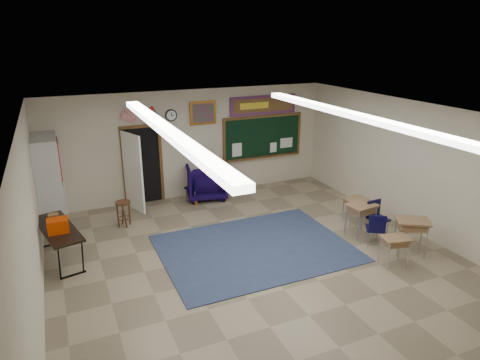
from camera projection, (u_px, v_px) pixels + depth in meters
name	position (u px, v px, depth m)	size (l,w,h in m)	color
floor	(264.00, 268.00, 8.49)	(9.00, 9.00, 0.00)	gray
back_wall	(192.00, 144.00, 11.89)	(8.00, 0.04, 3.00)	beige
front_wall	(478.00, 353.00, 4.11)	(8.00, 0.04, 3.00)	beige
left_wall	(30.00, 237.00, 6.47)	(0.04, 9.00, 3.00)	beige
right_wall	(425.00, 171.00, 9.53)	(0.04, 9.00, 3.00)	beige
ceiling	(267.00, 118.00, 7.51)	(8.00, 9.00, 0.04)	silver
area_rug	(255.00, 248.00, 9.25)	(4.00, 3.00, 0.02)	navy
fluorescent_strips	(267.00, 122.00, 7.53)	(3.86, 6.00, 0.10)	white
doorway	(140.00, 167.00, 11.33)	(1.10, 0.89, 2.16)	black
chalkboard	(263.00, 138.00, 12.71)	(2.55, 0.14, 1.30)	brown
bulletin_board	(263.00, 105.00, 12.40)	(2.10, 0.05, 0.55)	#B31E0F
framed_art_print	(203.00, 113.00, 11.72)	(0.75, 0.05, 0.65)	#A66820
wall_clock	(171.00, 115.00, 11.38)	(0.32, 0.05, 0.32)	black
wall_flags	(139.00, 113.00, 10.99)	(1.16, 0.06, 0.70)	red
storage_cabinet	(50.00, 182.00, 10.04)	(0.59, 1.25, 2.20)	#B9B9B4
wingback_armchair	(206.00, 181.00, 11.98)	(1.05, 1.08, 0.98)	black
student_chair_reading	(194.00, 188.00, 11.71)	(0.40, 0.40, 0.81)	black
student_chair_desk_a	(375.00, 229.00, 9.24)	(0.40, 0.40, 0.80)	black
student_chair_desk_b	(378.00, 220.00, 9.68)	(0.42, 0.42, 0.83)	black
student_desk_front_left	(361.00, 218.00, 9.72)	(0.70, 0.56, 0.77)	olive
student_desk_front_right	(355.00, 209.00, 10.41)	(0.55, 0.42, 0.64)	olive
student_desk_back_left	(394.00, 250.00, 8.46)	(0.59, 0.49, 0.63)	olive
student_desk_back_right	(411.00, 235.00, 8.90)	(0.81, 0.76, 0.78)	olive
folding_table	(60.00, 242.00, 8.68)	(0.95, 1.85, 1.00)	black
wooden_stool	(124.00, 214.00, 10.24)	(0.36, 0.36, 0.63)	#542D19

